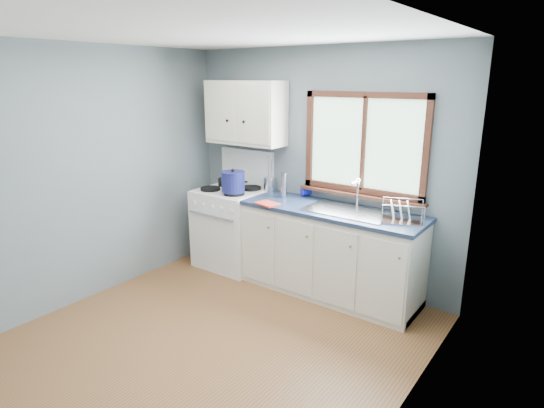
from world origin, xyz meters
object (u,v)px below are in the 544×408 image
Objects in this scene: dish_rack at (401,216)px; base_cabinets at (330,256)px; gas_range at (232,225)px; sink at (348,217)px; utensil_crock at (269,184)px; thermos at (284,185)px; skillet at (228,181)px; stockpot at (233,182)px.

base_cabinets is at bearing 159.65° from dish_rack.
gas_range is 1.62× the size of sink.
dish_rack is (0.53, 0.01, 0.11)m from sink.
dish_rack is (0.71, 0.01, 0.56)m from base_cabinets.
utensil_crock is at bearing 169.19° from sink.
thermos is at bearing 172.54° from base_cabinets.
gas_range is 3.49× the size of skillet.
utensil_crock is (0.56, 0.07, 0.02)m from skillet.
gas_range is 0.55m from skillet.
stockpot is at bearing -171.15° from base_cabinets.
dish_rack is (2.19, -0.13, -0.01)m from skillet.
gas_range reaches higher than thermos.
stockpot is (-1.14, -0.18, 0.67)m from base_cabinets.
sink is 2.16× the size of skillet.
stockpot is at bearing -152.50° from thermos.
gas_range is 2.07m from dish_rack.
sink is 0.84m from thermos.
sink reaches higher than thermos.
thermos is (-0.82, 0.08, 0.20)m from sink.
utensil_crock is 1.53× the size of thermos.
gas_range reaches higher than sink.
utensil_crock reaches higher than skillet.
base_cabinets is 4.44× the size of utensil_crock.
sink is 1.85× the size of dish_rack.
gas_range reaches higher than skillet.
dish_rack is (1.64, -0.20, -0.03)m from utensil_crock.
skillet is at bearing 176.34° from thermos.
stockpot is 0.56m from thermos.
sink is 1.35m from stockpot.
base_cabinets is 0.91m from dish_rack.
thermos is at bearing 8.68° from gas_range.
skillet reaches higher than base_cabinets.
sink reaches higher than dish_rack.
gas_range is at bearing -179.29° from sink.
stockpot is 0.45m from utensil_crock.
stockpot is (-1.32, -0.18, 0.22)m from sink.
thermos reaches higher than base_cabinets.
sink is at bearing -0.13° from base_cabinets.
stockpot reaches higher than thermos.
sink is (0.18, -0.00, 0.45)m from base_cabinets.
dish_rack is at bearing 1.30° from sink.
dish_rack reaches higher than base_cabinets.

